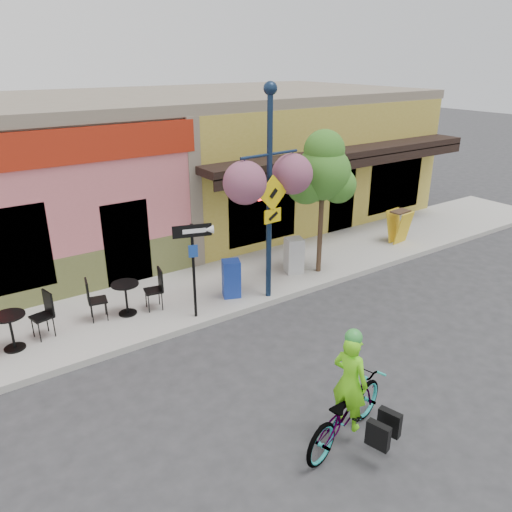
% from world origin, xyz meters
% --- Properties ---
extents(ground, '(90.00, 90.00, 0.00)m').
position_xyz_m(ground, '(0.00, 0.00, 0.00)').
color(ground, '#2D2D30').
rests_on(ground, ground).
extents(sidewalk, '(24.00, 3.00, 0.15)m').
position_xyz_m(sidewalk, '(0.00, 2.00, 0.07)').
color(sidewalk, '#9E9B93').
rests_on(sidewalk, ground).
extents(curb, '(24.00, 0.12, 0.15)m').
position_xyz_m(curb, '(0.00, 0.55, 0.07)').
color(curb, '#A8A59E').
rests_on(curb, ground).
extents(building, '(18.20, 8.20, 4.50)m').
position_xyz_m(building, '(0.00, 7.50, 2.25)').
color(building, '#C66168').
rests_on(building, ground).
extents(bicycle, '(2.17, 1.22, 1.08)m').
position_xyz_m(bicycle, '(-2.33, -3.78, 0.54)').
color(bicycle, '#992F0D').
rests_on(bicycle, ground).
extents(cyclist_rider, '(0.52, 0.66, 1.59)m').
position_xyz_m(cyclist_rider, '(-2.28, -3.78, 0.80)').
color(cyclist_rider, '#6CE418').
rests_on(cyclist_rider, ground).
extents(lamp_post, '(1.63, 0.74, 5.00)m').
position_xyz_m(lamp_post, '(-0.51, 0.75, 2.65)').
color(lamp_post, '#13243E').
rests_on(lamp_post, sidewalk).
extents(one_way_sign, '(0.86, 0.43, 2.19)m').
position_xyz_m(one_way_sign, '(-2.47, 0.83, 1.25)').
color(one_way_sign, black).
rests_on(one_way_sign, sidewalk).
extents(cafe_set_left, '(1.80, 1.17, 1.00)m').
position_xyz_m(cafe_set_left, '(-6.12, 1.70, 0.65)').
color(cafe_set_left, black).
rests_on(cafe_set_left, sidewalk).
extents(cafe_set_right, '(1.78, 1.13, 0.99)m').
position_xyz_m(cafe_set_right, '(-3.70, 1.81, 0.64)').
color(cafe_set_right, black).
rests_on(cafe_set_right, sidewalk).
extents(newspaper_box_blue, '(0.53, 0.50, 0.93)m').
position_xyz_m(newspaper_box_blue, '(-1.26, 1.24, 0.61)').
color(newspaper_box_blue, navy).
rests_on(newspaper_box_blue, sidewalk).
extents(newspaper_box_grey, '(0.55, 0.52, 0.97)m').
position_xyz_m(newspaper_box_grey, '(0.89, 1.52, 0.63)').
color(newspaper_box_grey, '#B2B2B2').
rests_on(newspaper_box_grey, sidewalk).
extents(street_tree, '(1.78, 1.78, 3.85)m').
position_xyz_m(street_tree, '(1.50, 1.20, 2.07)').
color(street_tree, '#3D7A26').
rests_on(street_tree, sidewalk).
extents(sandwich_board, '(0.66, 0.51, 1.03)m').
position_xyz_m(sandwich_board, '(5.10, 1.33, 0.66)').
color(sandwich_board, gold).
rests_on(sandwich_board, sidewalk).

